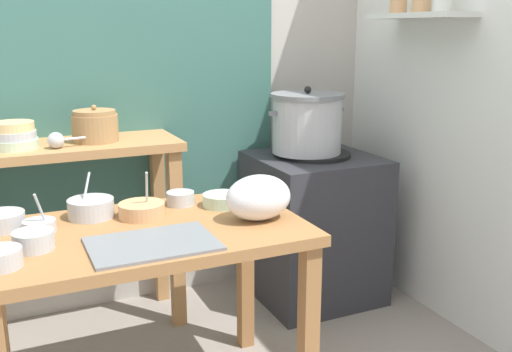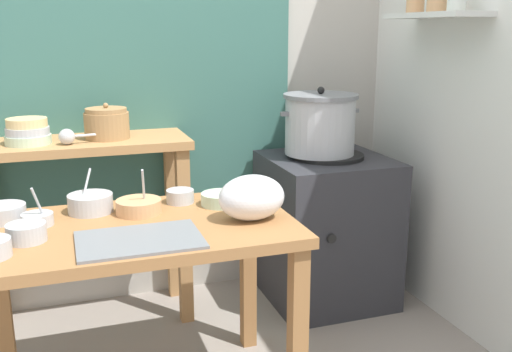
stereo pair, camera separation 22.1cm
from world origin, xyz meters
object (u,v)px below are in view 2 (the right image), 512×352
Objects in this scene: stove_block at (326,228)px; prep_bowl_1 at (90,202)px; prep_bowl_3 at (26,232)px; prep_bowl_6 at (139,206)px; serving_tray at (139,240)px; prep_bowl_0 at (180,196)px; prep_table at (139,254)px; steamer_pot at (320,124)px; ladle at (69,137)px; plastic_bag at (252,198)px; prep_bowl_2 at (4,212)px; back_shelf_table at (85,187)px; clay_pot at (107,124)px; bowl_stack_enamel at (28,132)px; prep_bowl_7 at (37,219)px; prep_bowl_5 at (221,198)px.

prep_bowl_1 reaches higher than stove_block.
prep_bowl_6 is at bearing 24.73° from prep_bowl_3.
prep_bowl_0 reaches higher than serving_tray.
prep_table is 0.39m from prep_bowl_3.
prep_table is 1.22m from steamer_pot.
prep_table is 4.36× the size of ladle.
prep_bowl_2 is at bearing 162.24° from plastic_bag.
serving_tray is 0.44m from prep_bowl_0.
clay_pot is at bearing 0.00° from back_shelf_table.
prep_table is 1.41× the size of stove_block.
bowl_stack_enamel reaches higher than plastic_bag.
prep_bowl_0 is (-0.20, 0.29, -0.05)m from plastic_bag.
prep_bowl_1 is (-0.00, -0.54, 0.08)m from back_shelf_table.
prep_bowl_6 is 0.36m from prep_bowl_7.
prep_bowl_6 is at bearing 3.52° from prep_bowl_7.
prep_bowl_3 is 0.88× the size of prep_bowl_7.
prep_bowl_2 is at bearing 175.48° from prep_bowl_5.
serving_tray is 2.41× the size of prep_bowl_1.
stove_block is 0.55m from steamer_pot.
back_shelf_table reaches higher than prep_bowl_3.
prep_bowl_1 is at bearing -90.14° from back_shelf_table.
stove_block is at bearing -1.68° from ladle.
bowl_stack_enamel is 1.18× the size of prep_bowl_1.
stove_block is 7.14× the size of prep_bowl_0.
clay_pot reaches higher than bowl_stack_enamel.
bowl_stack_enamel reaches higher than ladle.
prep_bowl_5 is (-0.69, -0.48, 0.36)m from stove_block.
serving_tray is at bearing -139.81° from prep_bowl_5.
plastic_bag is 1.92× the size of prep_bowl_3.
back_shelf_table reaches higher than prep_bowl_2.
clay_pot is 0.88m from prep_bowl_3.
ladle is 1.42× the size of prep_bowl_6.
prep_table is 6.19× the size of prep_bowl_6.
steamer_pot is 1.31m from serving_tray.
prep_bowl_5 is at bearing 2.32° from prep_bowl_7.
clay_pot is at bearing 90.76° from serving_tray.
prep_bowl_3 is at bearing -112.87° from clay_pot.
serving_tray is at bearing -95.88° from prep_table.
serving_tray is 0.40m from prep_bowl_1.
stove_block and prep_bowl_2 have the same top height.
prep_bowl_5 is at bearing 40.19° from serving_tray.
stove_block is at bearing -6.97° from clay_pot.
stove_block reaches higher than prep_table.
prep_bowl_2 is (-0.30, -0.01, -0.01)m from prep_bowl_1.
back_shelf_table is at bearing 123.07° from prep_bowl_0.
prep_bowl_6 reaches higher than prep_bowl_1.
prep_bowl_6 reaches higher than prep_table.
prep_bowl_2 reaches higher than prep_bowl_5.
back_shelf_table is 7.56× the size of prep_bowl_3.
prep_bowl_7 is (0.04, -0.61, -0.21)m from bowl_stack_enamel.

